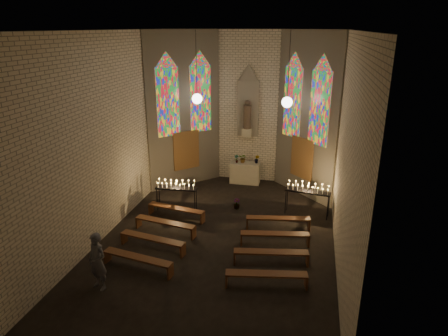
{
  "coord_description": "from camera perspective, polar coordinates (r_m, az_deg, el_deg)",
  "views": [
    {
      "loc": [
        2.93,
        -12.21,
        7.11
      ],
      "look_at": [
        -0.03,
        0.98,
        2.3
      ],
      "focal_mm": 32.0,
      "sensor_mm": 36.0,
      "label": 1
    }
  ],
  "objects": [
    {
      "name": "pew_left_2",
      "position": [
        13.78,
        -10.18,
        -10.05
      ],
      "size": [
        2.37,
        0.72,
        0.45
      ],
      "rotation": [
        0.0,
        0.0,
        -0.17
      ],
      "color": "#502C17",
      "rests_on": "ground"
    },
    {
      "name": "flower_vase_left",
      "position": [
        18.86,
        1.81,
        1.32
      ],
      "size": [
        0.23,
        0.17,
        0.4
      ],
      "primitive_type": "imported",
      "rotation": [
        0.0,
        0.0,
        -0.12
      ],
      "color": "#4C723F",
      "rests_on": "altar"
    },
    {
      "name": "flower_vase_center",
      "position": [
        18.93,
        2.75,
        1.42
      ],
      "size": [
        0.46,
        0.43,
        0.43
      ],
      "primitive_type": "imported",
      "rotation": [
        0.0,
        0.0,
        -0.26
      ],
      "color": "#4C723F",
      "rests_on": "altar"
    },
    {
      "name": "floor",
      "position": [
        14.43,
        -0.76,
        -9.93
      ],
      "size": [
        12.0,
        12.0,
        0.0
      ],
      "primitive_type": "plane",
      "color": "black",
      "rests_on": "ground"
    },
    {
      "name": "pew_right_0",
      "position": [
        15.0,
        7.74,
        -7.32
      ],
      "size": [
        2.37,
        0.72,
        0.45
      ],
      "rotation": [
        0.0,
        0.0,
        0.17
      ],
      "color": "#502C17",
      "rests_on": "ground"
    },
    {
      "name": "pew_left_0",
      "position": [
        15.75,
        -6.87,
        -5.9
      ],
      "size": [
        2.37,
        0.72,
        0.45
      ],
      "rotation": [
        0.0,
        0.0,
        -0.17
      ],
      "color": "#502C17",
      "rests_on": "ground"
    },
    {
      "name": "aisle_flower_pot",
      "position": [
        16.48,
        1.81,
        -5.13
      ],
      "size": [
        0.29,
        0.29,
        0.44
      ],
      "primitive_type": "imported",
      "rotation": [
        0.0,
        0.0,
        0.18
      ],
      "color": "#4C723F",
      "rests_on": "ground"
    },
    {
      "name": "pew_left_3",
      "position": [
        12.84,
        -12.25,
        -12.58
      ],
      "size": [
        2.37,
        0.72,
        0.45
      ],
      "rotation": [
        0.0,
        0.0,
        -0.17
      ],
      "color": "#502C17",
      "rests_on": "ground"
    },
    {
      "name": "pew_right_1",
      "position": [
        13.94,
        7.28,
        -9.51
      ],
      "size": [
        2.37,
        0.72,
        0.45
      ],
      "rotation": [
        0.0,
        0.0,
        0.17
      ],
      "color": "#502C17",
      "rests_on": "ground"
    },
    {
      "name": "room",
      "position": [
        16.21,
        1.96,
        7.49
      ],
      "size": [
        8.22,
        12.43,
        7.0
      ],
      "color": "beige",
      "rests_on": "ground"
    },
    {
      "name": "visitor",
      "position": [
        12.07,
        -17.63,
        -12.62
      ],
      "size": [
        0.73,
        0.6,
        1.72
      ],
      "primitive_type": "imported",
      "rotation": [
        0.0,
        0.0,
        -0.36
      ],
      "color": "#53545E",
      "rests_on": "ground"
    },
    {
      "name": "votive_stand_right",
      "position": [
        15.93,
        11.91,
        -2.98
      ],
      "size": [
        1.8,
        0.69,
        1.29
      ],
      "rotation": [
        0.0,
        0.0,
        -0.16
      ],
      "color": "black",
      "rests_on": "ground"
    },
    {
      "name": "pew_left_1",
      "position": [
        14.75,
        -8.4,
        -7.84
      ],
      "size": [
        2.37,
        0.72,
        0.45
      ],
      "rotation": [
        0.0,
        0.0,
        -0.17
      ],
      "color": "#502C17",
      "rests_on": "ground"
    },
    {
      "name": "pew_right_2",
      "position": [
        12.91,
        6.73,
        -12.06
      ],
      "size": [
        2.37,
        0.72,
        0.45
      ],
      "rotation": [
        0.0,
        0.0,
        0.17
      ],
      "color": "#502C17",
      "rests_on": "ground"
    },
    {
      "name": "altar",
      "position": [
        19.08,
        3.02,
        -0.7
      ],
      "size": [
        1.4,
        0.6,
        1.0
      ],
      "primitive_type": "cube",
      "color": "beige",
      "rests_on": "ground"
    },
    {
      "name": "flower_vase_right",
      "position": [
        18.86,
        4.71,
        1.29
      ],
      "size": [
        0.27,
        0.24,
        0.42
      ],
      "primitive_type": "imported",
      "rotation": [
        0.0,
        0.0,
        -0.28
      ],
      "color": "#4C723F",
      "rests_on": "altar"
    },
    {
      "name": "votive_stand_left",
      "position": [
        16.15,
        -6.84,
        -2.58
      ],
      "size": [
        1.69,
        0.51,
        1.23
      ],
      "rotation": [
        0.0,
        0.0,
        0.07
      ],
      "color": "black",
      "rests_on": "ground"
    },
    {
      "name": "pew_right_3",
      "position": [
        11.9,
        6.07,
        -15.04
      ],
      "size": [
        2.37,
        0.72,
        0.45
      ],
      "rotation": [
        0.0,
        0.0,
        0.17
      ],
      "color": "#502C17",
      "rests_on": "ground"
    }
  ]
}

